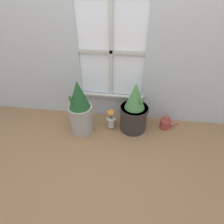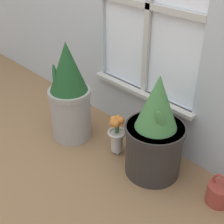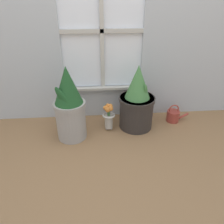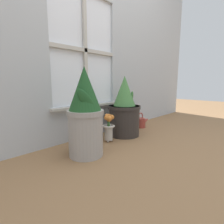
{
  "view_description": "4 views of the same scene",
  "coord_description": "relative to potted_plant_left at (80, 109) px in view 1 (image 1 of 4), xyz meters",
  "views": [
    {
      "loc": [
        0.27,
        -1.41,
        1.51
      ],
      "look_at": [
        0.05,
        0.23,
        0.29
      ],
      "focal_mm": 28.0,
      "sensor_mm": 36.0,
      "label": 1
    },
    {
      "loc": [
        1.18,
        -0.86,
        1.31
      ],
      "look_at": [
        -0.01,
        0.28,
        0.29
      ],
      "focal_mm": 50.0,
      "sensor_mm": 36.0,
      "label": 2
    },
    {
      "loc": [
        -0.07,
        -1.53,
        1.24
      ],
      "look_at": [
        0.07,
        0.25,
        0.2
      ],
      "focal_mm": 35.0,
      "sensor_mm": 36.0,
      "label": 3
    },
    {
      "loc": [
        -1.13,
        -0.87,
        0.57
      ],
      "look_at": [
        0.02,
        0.21,
        0.3
      ],
      "focal_mm": 28.0,
      "sensor_mm": 36.0,
      "label": 4
    }
  ],
  "objects": [
    {
      "name": "potted_plant_right",
      "position": [
        0.62,
        0.13,
        -0.06
      ],
      "size": [
        0.35,
        0.35,
        0.64
      ],
      "color": "#2D2826",
      "rests_on": "ground_plane"
    },
    {
      "name": "flower_vase",
      "position": [
        0.35,
        0.09,
        -0.18
      ],
      "size": [
        0.12,
        0.12,
        0.28
      ],
      "color": "#BCB7AD",
      "rests_on": "ground_plane"
    },
    {
      "name": "watering_can",
      "position": [
        1.03,
        0.19,
        -0.27
      ],
      "size": [
        0.23,
        0.13,
        0.19
      ],
      "color": "#99382D",
      "rests_on": "ground_plane"
    },
    {
      "name": "ground_plane",
      "position": [
        0.31,
        -0.18,
        -0.33
      ],
      "size": [
        10.0,
        10.0,
        0.0
      ],
      "primitive_type": "plane",
      "color": "olive"
    },
    {
      "name": "wall_with_window",
      "position": [
        0.31,
        0.39,
        0.93
      ],
      "size": [
        4.4,
        0.1,
        2.5
      ],
      "color": "#B2B7BC",
      "rests_on": "ground_plane"
    },
    {
      "name": "potted_plant_left",
      "position": [
        0.0,
        0.0,
        0.0
      ],
      "size": [
        0.28,
        0.28,
        0.69
      ],
      "color": "#9E9993",
      "rests_on": "ground_plane"
    }
  ]
}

